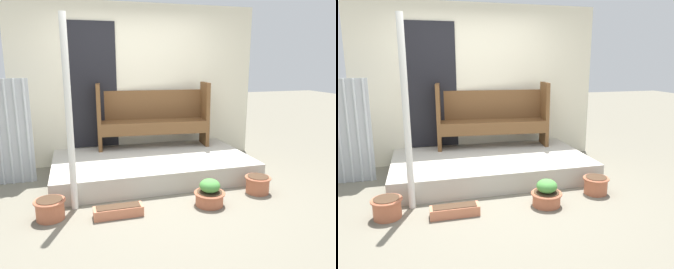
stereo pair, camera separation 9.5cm
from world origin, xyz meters
TOP-DOWN VIEW (x-y plane):
  - ground_plane at (0.00, 0.00)m, footprint 24.00×24.00m
  - porch_slab at (0.10, 0.81)m, footprint 2.86×1.63m
  - house_wall at (0.06, 1.66)m, footprint 4.06×0.08m
  - support_post at (-1.04, -0.06)m, footprint 0.08×0.08m
  - bench at (0.27, 1.41)m, footprint 1.84×0.56m
  - flower_pot_left at (-1.30, -0.26)m, footprint 0.34×0.34m
  - flower_pot_middle at (0.51, -0.42)m, footprint 0.37×0.37m
  - flower_pot_right at (1.27, -0.25)m, footprint 0.34×0.34m
  - planter_box_rect at (-0.58, -0.40)m, footprint 0.55×0.17m

SIDE VIEW (x-z plane):
  - ground_plane at x=0.00m, z-range 0.00..0.00m
  - planter_box_rect at x=-0.58m, z-range 0.00..0.12m
  - flower_pot_right at x=1.27m, z-range 0.01..0.24m
  - flower_pot_left at x=-1.30m, z-range 0.01..0.24m
  - flower_pot_middle at x=0.51m, z-range -0.02..0.31m
  - porch_slab at x=0.10m, z-range 0.00..0.29m
  - bench at x=0.27m, z-range 0.29..1.35m
  - support_post at x=-1.04m, z-range 0.00..2.20m
  - house_wall at x=0.06m, z-range 0.00..2.60m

